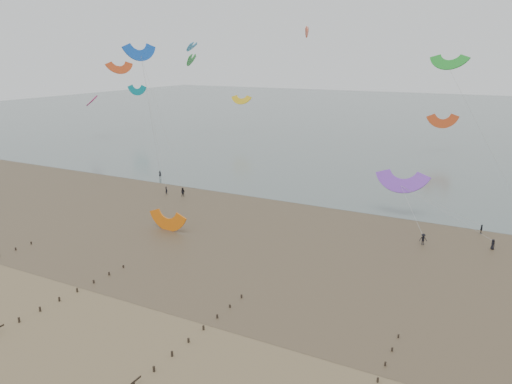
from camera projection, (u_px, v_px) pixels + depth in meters
ground at (147, 339)px, 49.46m from camera, size 500.00×500.00×0.00m
sea_and_shore at (267, 229)px, 80.57m from camera, size 500.00×665.00×0.03m
kitesurfer_lead at (166, 190)px, 100.45m from camera, size 0.66×0.52×1.60m
kitesurfers at (417, 221)px, 82.01m from camera, size 118.80×24.47×1.81m
grounded_kite at (168, 230)px, 80.14m from camera, size 6.60×5.33×3.44m
kites_airborne at (353, 91)px, 126.89m from camera, size 243.01×95.72×43.15m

